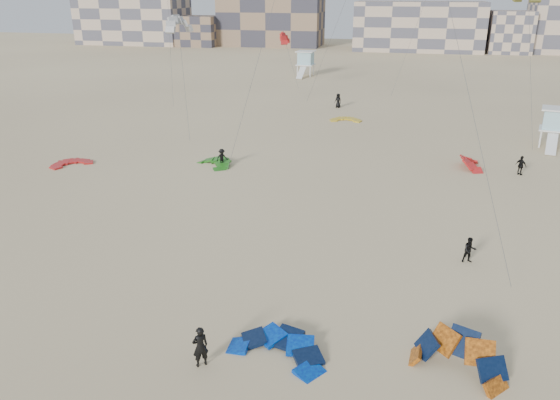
% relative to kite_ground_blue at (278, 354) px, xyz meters
% --- Properties ---
extents(ground, '(320.00, 320.00, 0.00)m').
position_rel_kite_ground_blue_xyz_m(ground, '(-3.92, 1.90, 0.00)').
color(ground, beige).
rests_on(ground, ground).
extents(kite_ground_blue, '(5.16, 5.32, 1.94)m').
position_rel_kite_ground_blue_xyz_m(kite_ground_blue, '(0.00, 0.00, 0.00)').
color(kite_ground_blue, '#0053BB').
rests_on(kite_ground_blue, ground).
extents(kite_ground_orange, '(5.35, 5.30, 4.07)m').
position_rel_kite_ground_blue_xyz_m(kite_ground_orange, '(7.54, 0.57, 0.00)').
color(kite_ground_orange, orange).
rests_on(kite_ground_orange, ground).
extents(kite_ground_red, '(4.85, 4.84, 0.69)m').
position_rel_kite_ground_blue_xyz_m(kite_ground_red, '(-24.71, 22.61, 0.00)').
color(kite_ground_red, red).
rests_on(kite_ground_red, ground).
extents(kite_ground_green, '(5.28, 5.32, 1.97)m').
position_rel_kite_ground_blue_xyz_m(kite_ground_green, '(-11.98, 25.45, 0.00)').
color(kite_ground_green, '#287C1C').
rests_on(kite_ground_green, ground).
extents(kite_ground_red_far, '(3.47, 3.29, 2.95)m').
position_rel_kite_ground_blue_xyz_m(kite_ground_red_far, '(10.75, 29.93, 0.00)').
color(kite_ground_red_far, red).
rests_on(kite_ground_red_far, ground).
extents(kite_ground_yellow, '(3.52, 3.70, 0.67)m').
position_rel_kite_ground_blue_xyz_m(kite_ground_yellow, '(-2.41, 46.04, 0.00)').
color(kite_ground_yellow, yellow).
rests_on(kite_ground_yellow, ground).
extents(kitesurfer_main, '(0.82, 0.79, 1.89)m').
position_rel_kite_ground_blue_xyz_m(kitesurfer_main, '(-3.01, -1.51, 0.94)').
color(kitesurfer_main, black).
rests_on(kitesurfer_main, ground).
extents(kitesurfer_b, '(0.88, 0.76, 1.57)m').
position_rel_kite_ground_blue_xyz_m(kitesurfer_b, '(8.90, 10.90, 0.78)').
color(kitesurfer_b, black).
rests_on(kitesurfer_b, ground).
extents(kitesurfer_c, '(1.19, 1.16, 1.64)m').
position_rel_kite_ground_blue_xyz_m(kitesurfer_c, '(-11.13, 25.20, 0.82)').
color(kitesurfer_c, black).
rests_on(kitesurfer_c, ground).
extents(kitesurfer_d, '(1.01, 0.95, 1.68)m').
position_rel_kite_ground_blue_xyz_m(kitesurfer_d, '(14.63, 28.77, 0.84)').
color(kitesurfer_d, black).
rests_on(kitesurfer_d, ground).
extents(kitesurfer_e, '(1.07, 0.87, 1.89)m').
position_rel_kite_ground_blue_xyz_m(kitesurfer_e, '(-4.35, 53.65, 0.94)').
color(kitesurfer_e, black).
rests_on(kitesurfer_e, ground).
extents(kite_fly_grey, '(5.78, 9.55, 11.76)m').
position_rel_kite_ground_blue_xyz_m(kite_fly_grey, '(-19.50, 36.96, 11.34)').
color(kite_fly_grey, silver).
rests_on(kite_fly_grey, ground).
extents(kite_fly_red, '(4.36, 3.53, 8.33)m').
position_rel_kite_ground_blue_xyz_m(kite_fly_red, '(-13.74, 62.51, 8.00)').
color(kite_fly_red, red).
rests_on(kite_fly_red, ground).
extents(lifeguard_tower_near, '(3.30, 5.66, 3.92)m').
position_rel_kite_ground_blue_xyz_m(lifeguard_tower_near, '(19.29, 39.20, 1.94)').
color(lifeguard_tower_near, white).
rests_on(lifeguard_tower_near, ground).
extents(lifeguard_tower_far, '(3.42, 6.25, 4.47)m').
position_rel_kite_ground_blue_xyz_m(lifeguard_tower_far, '(-13.89, 80.85, 2.22)').
color(lifeguard_tower_far, white).
rests_on(lifeguard_tower_far, ground).
extents(condo_west_a, '(30.00, 15.00, 14.00)m').
position_rel_kite_ground_blue_xyz_m(condo_west_a, '(-73.92, 131.90, 7.00)').
color(condo_west_a, '#C4A98F').
rests_on(condo_west_a, ground).
extents(condo_west_b, '(28.00, 14.00, 18.00)m').
position_rel_kite_ground_blue_xyz_m(condo_west_b, '(-33.92, 135.90, 9.00)').
color(condo_west_b, '#886C52').
rests_on(condo_west_b, ground).
extents(condo_mid, '(32.00, 16.00, 12.00)m').
position_rel_kite_ground_blue_xyz_m(condo_mid, '(6.08, 131.90, 6.00)').
color(condo_mid, '#C4A98F').
rests_on(condo_mid, ground).
extents(condo_fill_left, '(12.00, 10.00, 8.00)m').
position_rel_kite_ground_blue_xyz_m(condo_fill_left, '(-53.92, 129.90, 4.00)').
color(condo_fill_left, '#886C52').
rests_on(condo_fill_left, ground).
extents(condo_fill_right, '(10.00, 10.00, 10.00)m').
position_rel_kite_ground_blue_xyz_m(condo_fill_right, '(28.08, 129.90, 5.00)').
color(condo_fill_right, '#C4A98F').
rests_on(condo_fill_right, ground).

